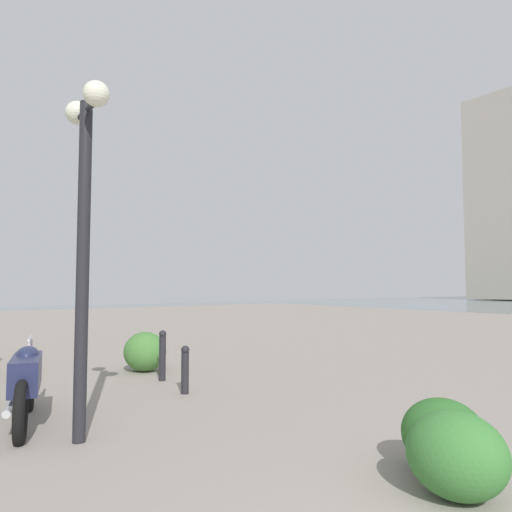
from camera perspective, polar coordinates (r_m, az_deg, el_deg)
lamppost at (r=5.67m, az=-19.85°, el=5.85°), size 0.98×0.28×3.88m
motorcycle at (r=6.70m, az=-25.83°, el=-13.42°), size 2.13×0.68×1.06m
bollard_near at (r=7.77m, az=-8.48°, el=-13.16°), size 0.13×0.13×0.75m
bollard_mid at (r=8.85m, az=-11.12°, el=-11.46°), size 0.13×0.13×0.89m
shrub_low at (r=4.42m, az=22.81°, el=-21.03°), size 0.81×0.73×0.69m
shrub_round at (r=9.88m, az=-13.14°, el=-11.06°), size 0.91×0.82×0.77m
shrub_wide at (r=4.96m, az=21.46°, el=-19.27°), size 0.77×0.69×0.65m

